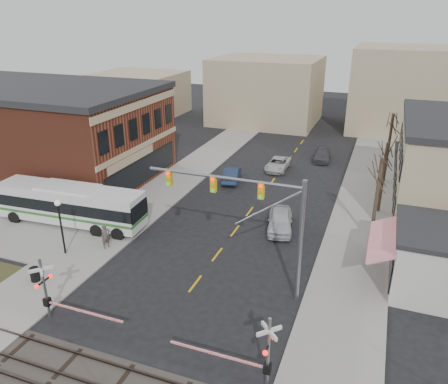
% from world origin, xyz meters
% --- Properties ---
extents(ground, '(160.00, 160.00, 0.00)m').
position_xyz_m(ground, '(0.00, 0.00, 0.00)').
color(ground, black).
rests_on(ground, ground).
extents(sidewalk_west, '(5.00, 60.00, 0.12)m').
position_xyz_m(sidewalk_west, '(-9.50, 20.00, 0.06)').
color(sidewalk_west, gray).
rests_on(sidewalk_west, ground).
extents(sidewalk_east, '(5.00, 60.00, 0.12)m').
position_xyz_m(sidewalk_east, '(9.50, 20.00, 0.06)').
color(sidewalk_east, gray).
rests_on(sidewalk_east, ground).
extents(brick_building, '(30.40, 15.40, 9.60)m').
position_xyz_m(brick_building, '(-26.98, 16.00, 4.81)').
color(brick_building, brown).
rests_on(brick_building, ground).
extents(tree_east_a, '(0.28, 0.28, 6.75)m').
position_xyz_m(tree_east_a, '(10.50, 12.00, 3.50)').
color(tree_east_a, '#382B21').
rests_on(tree_east_a, sidewalk_east).
extents(tree_east_b, '(0.28, 0.28, 6.30)m').
position_xyz_m(tree_east_b, '(10.80, 18.00, 3.27)').
color(tree_east_b, '#382B21').
rests_on(tree_east_b, sidewalk_east).
extents(tree_east_c, '(0.28, 0.28, 7.20)m').
position_xyz_m(tree_east_c, '(11.00, 26.00, 3.72)').
color(tree_east_c, '#382B21').
rests_on(tree_east_c, sidewalk_east).
extents(transit_bus, '(12.93, 3.49, 3.30)m').
position_xyz_m(transit_bus, '(-13.26, 6.40, 1.86)').
color(transit_bus, silver).
rests_on(transit_bus, ground).
extents(traffic_signal_mast, '(9.94, 0.30, 8.00)m').
position_xyz_m(traffic_signal_mast, '(3.87, 2.68, 5.74)').
color(traffic_signal_mast, gray).
rests_on(traffic_signal_mast, ground).
extents(rr_crossing_west, '(5.60, 1.36, 4.00)m').
position_xyz_m(rr_crossing_west, '(-6.20, -4.12, 1.97)').
color(rr_crossing_west, gray).
rests_on(rr_crossing_west, ground).
extents(rr_crossing_east, '(5.60, 1.36, 4.00)m').
position_xyz_m(rr_crossing_east, '(6.27, -4.56, 1.97)').
color(rr_crossing_east, gray).
rests_on(rr_crossing_east, ground).
extents(street_lamp, '(0.44, 0.44, 4.28)m').
position_xyz_m(street_lamp, '(-10.54, 2.07, 3.18)').
color(street_lamp, black).
rests_on(street_lamp, sidewalk_west).
extents(trash_bin, '(0.60, 0.60, 0.96)m').
position_xyz_m(trash_bin, '(-10.02, -1.52, 0.60)').
color(trash_bin, black).
rests_on(trash_bin, sidewalk_west).
extents(car_a, '(2.91, 5.16, 1.66)m').
position_xyz_m(car_a, '(3.35, 11.58, 0.83)').
color(car_a, silver).
rests_on(car_a, ground).
extents(car_b, '(2.51, 4.74, 1.48)m').
position_xyz_m(car_b, '(-4.08, 20.63, 0.74)').
color(car_b, '#1C2A47').
rests_on(car_b, ground).
extents(car_c, '(2.25, 4.75, 1.31)m').
position_xyz_m(car_c, '(-0.39, 25.83, 0.66)').
color(car_c, '#BDBDBD').
rests_on(car_c, ground).
extents(car_d, '(2.13, 4.66, 1.32)m').
position_xyz_m(car_d, '(3.77, 31.03, 0.66)').
color(car_d, '#3E3E43').
rests_on(car_d, ground).
extents(pedestrian_near, '(0.71, 0.83, 1.93)m').
position_xyz_m(pedestrian_near, '(-8.14, 3.84, 1.09)').
color(pedestrian_near, '#4D443D').
rests_on(pedestrian_near, sidewalk_west).
extents(pedestrian_far, '(1.09, 1.11, 1.81)m').
position_xyz_m(pedestrian_far, '(-9.83, 7.75, 1.02)').
color(pedestrian_far, '#34435B').
rests_on(pedestrian_far, sidewalk_west).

